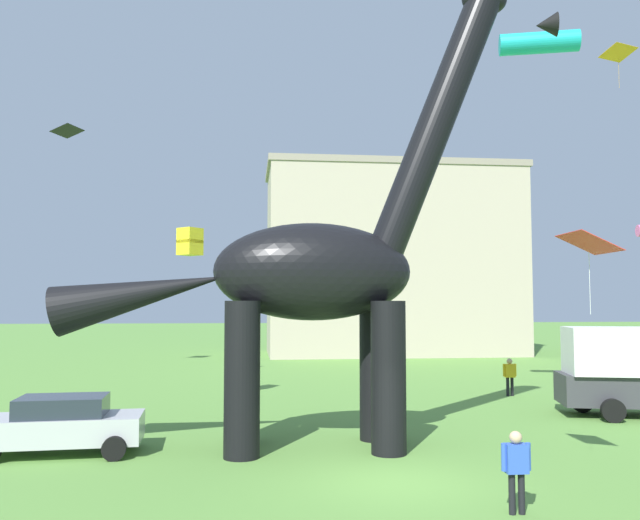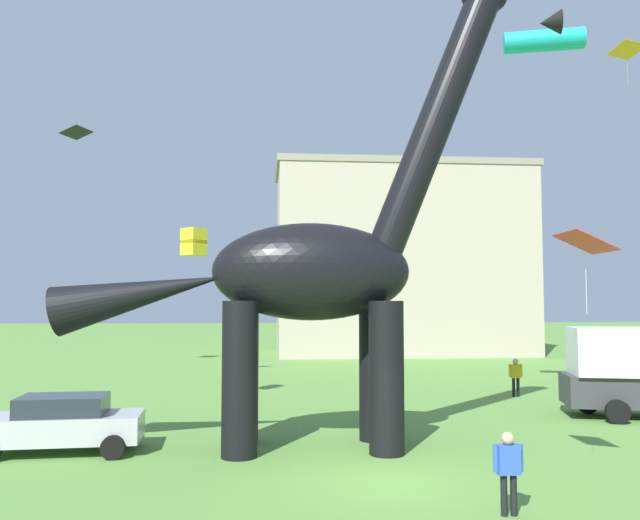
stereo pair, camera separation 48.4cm
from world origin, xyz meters
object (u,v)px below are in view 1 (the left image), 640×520
(person_photographer, at_px, (510,373))
(kite_mid_right, at_px, (589,243))
(dinosaur_sculpture, at_px, (311,272))
(parked_box_truck, at_px, (637,370))
(kite_far_left, at_px, (618,53))
(kite_high_left, at_px, (190,242))
(parked_sedan_left, at_px, (62,424))
(kite_trailing, at_px, (67,131))
(kite_near_high, at_px, (186,231))
(person_strolling_adult, at_px, (516,464))
(kite_high_right, at_px, (540,39))

(person_photographer, relative_size, kite_mid_right, 0.90)
(dinosaur_sculpture, xyz_separation_m, kite_mid_right, (5.85, -4.64, 0.45))
(dinosaur_sculpture, height_order, parked_box_truck, dinosaur_sculpture)
(kite_far_left, bearing_deg, kite_mid_right, -123.70)
(kite_high_left, distance_m, kite_far_left, 23.31)
(parked_sedan_left, bearing_deg, parked_box_truck, 7.58)
(parked_box_truck, distance_m, kite_mid_right, 11.26)
(dinosaur_sculpture, bearing_deg, parked_sedan_left, -179.12)
(person_photographer, bearing_deg, kite_trailing, 147.04)
(kite_near_high, bearing_deg, kite_mid_right, -62.66)
(person_strolling_adult, distance_m, kite_mid_right, 5.27)
(dinosaur_sculpture, height_order, person_photographer, dinosaur_sculpture)
(person_photographer, distance_m, kite_mid_right, 15.11)
(person_strolling_adult, height_order, kite_high_left, kite_high_left)
(dinosaur_sculpture, relative_size, person_photographer, 8.35)
(kite_far_left, distance_m, kite_high_right, 9.41)
(kite_high_left, relative_size, kite_trailing, 0.55)
(person_photographer, relative_size, kite_trailing, 0.84)
(kite_mid_right, bearing_deg, parked_box_truck, 52.98)
(parked_sedan_left, bearing_deg, kite_near_high, 80.59)
(dinosaur_sculpture, relative_size, parked_box_truck, 2.31)
(dinosaur_sculpture, xyz_separation_m, person_photographer, (9.70, 9.29, -3.97))
(kite_near_high, height_order, kite_far_left, kite_far_left)
(dinosaur_sculpture, bearing_deg, person_strolling_adult, -59.60)
(parked_sedan_left, relative_size, kite_near_high, 3.76)
(parked_sedan_left, relative_size, kite_high_right, 1.36)
(kite_mid_right, xyz_separation_m, kite_high_left, (-9.96, 12.25, 1.10))
(kite_trailing, xyz_separation_m, kite_far_left, (28.75, -7.99, 2.68))
(dinosaur_sculpture, distance_m, kite_far_left, 23.24)
(kite_far_left, bearing_deg, kite_trailing, 164.47)
(parked_sedan_left, distance_m, kite_trailing, 24.05)
(kite_trailing, height_order, kite_near_high, kite_trailing)
(dinosaur_sculpture, relative_size, parked_sedan_left, 3.19)
(parked_box_truck, xyz_separation_m, kite_far_left, (4.32, 7.59, 14.96))
(kite_mid_right, relative_size, kite_high_right, 0.58)
(person_photographer, xyz_separation_m, kite_near_high, (-14.83, 7.30, 6.95))
(parked_sedan_left, bearing_deg, kite_high_right, 14.45)
(dinosaur_sculpture, bearing_deg, kite_high_right, 30.29)
(parked_sedan_left, xyz_separation_m, kite_high_left, (2.64, 7.60, 5.71))
(dinosaur_sculpture, distance_m, person_strolling_adult, 8.06)
(person_strolling_adult, distance_m, kite_high_left, 16.59)
(dinosaur_sculpture, distance_m, parked_sedan_left, 7.93)
(dinosaur_sculpture, relative_size, kite_trailing, 7.01)
(dinosaur_sculpture, bearing_deg, kite_far_left, 35.53)
(kite_mid_right, xyz_separation_m, kite_trailing, (-18.04, 24.05, 8.52))
(dinosaur_sculpture, height_order, kite_high_right, kite_high_right)
(person_strolling_adult, xyz_separation_m, kite_high_right, (6.19, 11.50, 13.53))
(person_photographer, relative_size, kite_near_high, 1.44)
(kite_mid_right, height_order, kite_trailing, kite_trailing)
(dinosaur_sculpture, relative_size, kite_high_right, 4.33)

